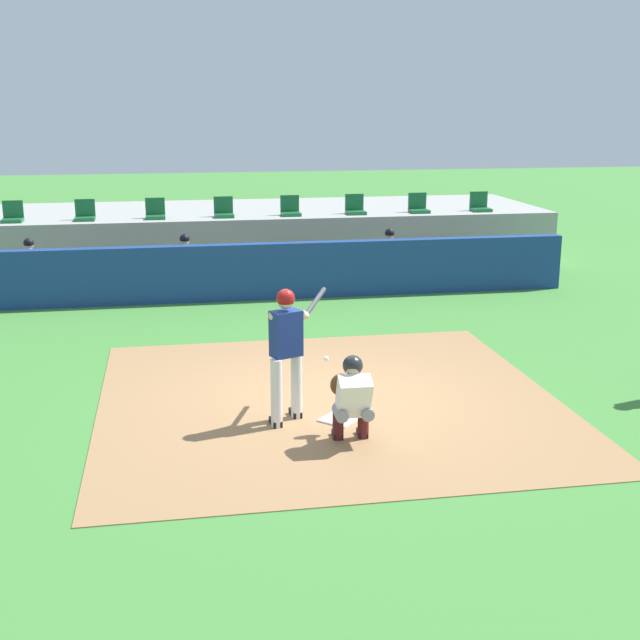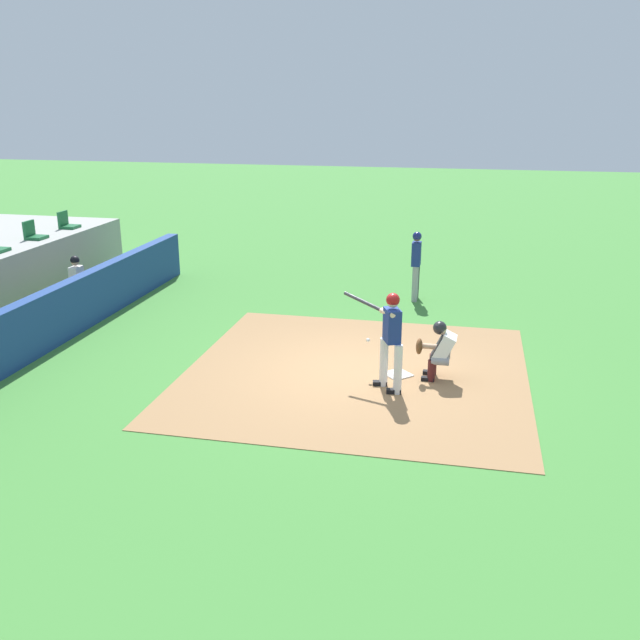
{
  "view_description": "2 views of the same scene",
  "coord_description": "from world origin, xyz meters",
  "px_view_note": "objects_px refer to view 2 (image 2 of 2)",
  "views": [
    {
      "loc": [
        -2.1,
        -11.09,
        4.11
      ],
      "look_at": [
        0.0,
        0.7,
        1.0
      ],
      "focal_mm": 47.41,
      "sensor_mm": 36.0,
      "label": 1
    },
    {
      "loc": [
        -12.23,
        -1.95,
        5.03
      ],
      "look_at": [
        0.0,
        0.7,
        1.0
      ],
      "focal_mm": 39.14,
      "sensor_mm": 36.0,
      "label": 2
    }
  ],
  "objects_px": {
    "on_deck_batter": "(416,261)",
    "stadium_seat_6": "(34,234)",
    "batter_at_plate": "(390,335)",
    "dugout_player_2": "(82,281)",
    "stadium_seat_7": "(67,223)",
    "catcher_crouched": "(438,348)",
    "home_plate": "(398,374)"
  },
  "relations": [
    {
      "from": "catcher_crouched",
      "to": "stadium_seat_7",
      "type": "relative_size",
      "value": 3.46
    },
    {
      "from": "dugout_player_2",
      "to": "on_deck_batter",
      "type": "bearing_deg",
      "value": -73.54
    },
    {
      "from": "dugout_player_2",
      "to": "stadium_seat_7",
      "type": "xyz_separation_m",
      "value": [
        2.86,
        2.03,
        0.86
      ]
    },
    {
      "from": "on_deck_batter",
      "to": "catcher_crouched",
      "type": "bearing_deg",
      "value": -170.68
    },
    {
      "from": "dugout_player_2",
      "to": "stadium_seat_6",
      "type": "bearing_deg",
      "value": 58.69
    },
    {
      "from": "stadium_seat_6",
      "to": "stadium_seat_7",
      "type": "distance_m",
      "value": 1.62
    },
    {
      "from": "batter_at_plate",
      "to": "on_deck_batter",
      "type": "height_order",
      "value": "batter_at_plate"
    },
    {
      "from": "catcher_crouched",
      "to": "stadium_seat_7",
      "type": "distance_m",
      "value": 12.34
    },
    {
      "from": "on_deck_batter",
      "to": "stadium_seat_7",
      "type": "bearing_deg",
      "value": 87.19
    },
    {
      "from": "stadium_seat_6",
      "to": "stadium_seat_7",
      "type": "relative_size",
      "value": 1.0
    },
    {
      "from": "dugout_player_2",
      "to": "stadium_seat_6",
      "type": "xyz_separation_m",
      "value": [
        1.24,
        2.03,
        0.86
      ]
    },
    {
      "from": "dugout_player_2",
      "to": "batter_at_plate",
      "type": "bearing_deg",
      "value": -113.51
    },
    {
      "from": "home_plate",
      "to": "dugout_player_2",
      "type": "xyz_separation_m",
      "value": [
        2.83,
        8.14,
        0.65
      ]
    },
    {
      "from": "home_plate",
      "to": "dugout_player_2",
      "type": "relative_size",
      "value": 0.34
    },
    {
      "from": "catcher_crouched",
      "to": "on_deck_batter",
      "type": "distance_m",
      "value": 5.28
    },
    {
      "from": "home_plate",
      "to": "stadium_seat_7",
      "type": "relative_size",
      "value": 0.92
    },
    {
      "from": "home_plate",
      "to": "catcher_crouched",
      "type": "bearing_deg",
      "value": -90.15
    },
    {
      "from": "home_plate",
      "to": "catcher_crouched",
      "type": "xyz_separation_m",
      "value": [
        -0.0,
        -0.73,
        0.58
      ]
    },
    {
      "from": "batter_at_plate",
      "to": "dugout_player_2",
      "type": "distance_m",
      "value": 8.8
    },
    {
      "from": "stadium_seat_6",
      "to": "home_plate",
      "type": "bearing_deg",
      "value": -111.76
    },
    {
      "from": "batter_at_plate",
      "to": "stadium_seat_7",
      "type": "relative_size",
      "value": 3.76
    },
    {
      "from": "on_deck_batter",
      "to": "stadium_seat_6",
      "type": "relative_size",
      "value": 3.72
    },
    {
      "from": "home_plate",
      "to": "stadium_seat_6",
      "type": "xyz_separation_m",
      "value": [
        4.06,
        10.18,
        1.51
      ]
    },
    {
      "from": "batter_at_plate",
      "to": "catcher_crouched",
      "type": "relative_size",
      "value": 1.09
    },
    {
      "from": "catcher_crouched",
      "to": "on_deck_batter",
      "type": "xyz_separation_m",
      "value": [
        5.2,
        0.85,
        0.41
      ]
    },
    {
      "from": "home_plate",
      "to": "stadium_seat_6",
      "type": "distance_m",
      "value": 11.06
    },
    {
      "from": "catcher_crouched",
      "to": "stadium_seat_7",
      "type": "xyz_separation_m",
      "value": [
        5.69,
        10.91,
        0.93
      ]
    },
    {
      "from": "home_plate",
      "to": "batter_at_plate",
      "type": "relative_size",
      "value": 0.24
    },
    {
      "from": "home_plate",
      "to": "on_deck_batter",
      "type": "relative_size",
      "value": 0.25
    },
    {
      "from": "home_plate",
      "to": "on_deck_batter",
      "type": "distance_m",
      "value": 5.29
    },
    {
      "from": "catcher_crouched",
      "to": "dugout_player_2",
      "type": "height_order",
      "value": "dugout_player_2"
    },
    {
      "from": "batter_at_plate",
      "to": "stadium_seat_7",
      "type": "bearing_deg",
      "value": 57.75
    }
  ]
}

